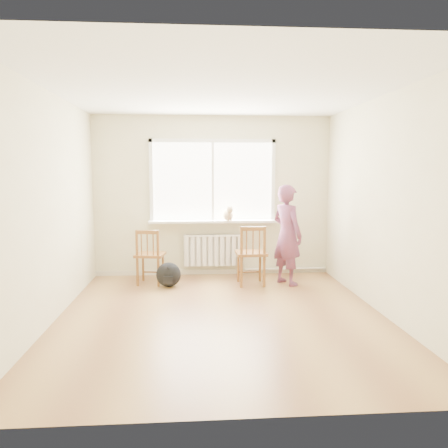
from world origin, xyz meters
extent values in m
plane|color=#A47843|center=(0.00, 0.00, 0.00)|extent=(4.50, 4.50, 0.00)
plane|color=white|center=(0.00, 0.00, 2.70)|extent=(4.50, 4.50, 0.00)
cube|color=beige|center=(0.00, 2.25, 1.35)|extent=(4.00, 0.01, 2.70)
cube|color=white|center=(0.00, 2.23, 1.60)|extent=(2.00, 0.02, 1.30)
cube|color=white|center=(0.00, 2.21, 2.28)|extent=(2.12, 0.05, 0.06)
cube|color=white|center=(-1.03, 2.21, 1.60)|extent=(0.06, 0.05, 1.42)
cube|color=white|center=(1.03, 2.21, 1.60)|extent=(0.06, 0.05, 1.42)
cube|color=white|center=(0.00, 2.21, 1.60)|extent=(0.04, 0.05, 1.30)
cube|color=white|center=(0.00, 2.14, 0.93)|extent=(2.15, 0.22, 0.04)
cube|color=white|center=(0.00, 2.20, 0.43)|extent=(1.00, 0.02, 0.55)
cube|color=white|center=(0.00, 2.15, 0.43)|extent=(1.00, 0.10, 0.51)
cube|color=white|center=(0.00, 2.15, 0.69)|extent=(1.00, 0.12, 0.03)
cylinder|color=silver|center=(1.25, 2.19, 0.08)|extent=(1.40, 0.04, 0.04)
cube|color=beige|center=(0.00, 2.23, 0.04)|extent=(4.00, 0.03, 0.08)
cube|color=brown|center=(-1.02, 1.66, 0.46)|extent=(0.49, 0.47, 0.04)
cylinder|color=brown|center=(-0.83, 1.80, 0.23)|extent=(0.04, 0.04, 0.46)
cylinder|color=brown|center=(-1.15, 1.85, 0.23)|extent=(0.04, 0.04, 0.46)
cylinder|color=brown|center=(-0.88, 1.48, 0.23)|extent=(0.04, 0.04, 0.46)
cylinder|color=brown|center=(-1.21, 1.53, 0.23)|extent=(0.04, 0.04, 0.46)
cylinder|color=brown|center=(-0.88, 1.48, 0.44)|extent=(0.04, 0.04, 0.88)
cylinder|color=brown|center=(-1.21, 1.53, 0.44)|extent=(0.04, 0.04, 0.88)
cube|color=brown|center=(-1.04, 1.50, 0.85)|extent=(0.36, 0.09, 0.06)
cylinder|color=brown|center=(-0.95, 1.49, 0.66)|extent=(0.02, 0.02, 0.35)
cylinder|color=brown|center=(-1.04, 1.50, 0.66)|extent=(0.02, 0.02, 0.35)
cylinder|color=brown|center=(-1.13, 1.52, 0.66)|extent=(0.02, 0.02, 0.35)
cube|color=brown|center=(0.56, 1.50, 0.50)|extent=(0.48, 0.46, 0.04)
cylinder|color=brown|center=(0.74, 1.68, 0.25)|extent=(0.04, 0.04, 0.50)
cylinder|color=brown|center=(0.38, 1.67, 0.25)|extent=(0.04, 0.04, 0.50)
cylinder|color=brown|center=(0.75, 1.33, 0.25)|extent=(0.04, 0.04, 0.50)
cylinder|color=brown|center=(0.39, 1.32, 0.25)|extent=(0.04, 0.04, 0.50)
cylinder|color=brown|center=(0.75, 1.33, 0.47)|extent=(0.04, 0.04, 0.94)
cylinder|color=brown|center=(0.39, 1.32, 0.47)|extent=(0.04, 0.04, 0.94)
cube|color=brown|center=(0.57, 1.32, 0.91)|extent=(0.38, 0.05, 0.06)
cylinder|color=brown|center=(0.67, 1.32, 0.71)|extent=(0.02, 0.02, 0.38)
cylinder|color=brown|center=(0.57, 1.32, 0.71)|extent=(0.02, 0.02, 0.38)
cylinder|color=brown|center=(0.47, 1.32, 0.71)|extent=(0.02, 0.02, 0.38)
imported|color=#AF3A6B|center=(1.13, 1.48, 0.78)|extent=(0.62, 0.68, 1.57)
ellipsoid|color=beige|center=(0.25, 2.07, 1.05)|extent=(0.21, 0.29, 0.19)
sphere|color=beige|center=(0.27, 1.94, 1.15)|extent=(0.11, 0.11, 0.11)
cone|color=beige|center=(0.24, 1.94, 1.20)|extent=(0.04, 0.04, 0.04)
cone|color=beige|center=(0.30, 1.95, 1.20)|extent=(0.04, 0.04, 0.04)
cylinder|color=beige|center=(0.23, 2.21, 0.99)|extent=(0.05, 0.18, 0.02)
cylinder|color=beige|center=(0.23, 1.97, 1.00)|extent=(0.02, 0.02, 0.10)
cylinder|color=beige|center=(0.29, 1.98, 1.00)|extent=(0.02, 0.02, 0.10)
ellipsoid|color=black|center=(-0.72, 1.44, 0.19)|extent=(0.45, 0.39, 0.38)
camera|label=1|loc=(-0.35, -5.18, 1.77)|focal=35.00mm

